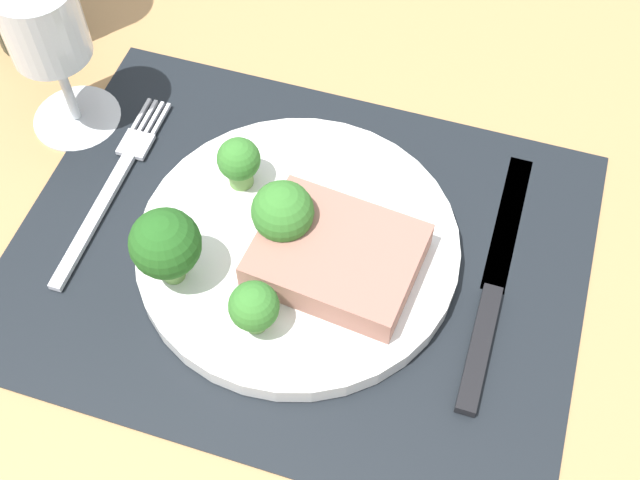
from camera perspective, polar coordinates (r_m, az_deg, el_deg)
ground_plane at (r=63.31cm, az=-1.49°, el=-1.73°), size 140.00×110.00×3.00cm
placemat at (r=61.91cm, az=-1.52°, el=-0.94°), size 42.67×32.75×0.30cm
plate at (r=61.11cm, az=-1.54°, el=-0.47°), size 24.02×24.02×1.60cm
steak at (r=58.22cm, az=1.18°, el=-1.13°), size 12.24×10.05×2.52cm
broccoli_front_edge at (r=56.39cm, az=-10.70°, el=-0.32°), size 4.97×4.97×6.67cm
broccoli_near_fork at (r=61.85cm, az=-5.66°, el=5.48°), size 3.31×3.31×4.45cm
broccoli_near_steak at (r=54.79cm, az=-4.62°, el=-4.68°), size 3.47×3.47×4.47cm
broccoli_center at (r=58.19cm, az=-2.48°, el=2.25°), size 4.52×4.52×5.57cm
fork at (r=67.09cm, az=-14.23°, el=3.72°), size 2.40×19.20×0.50cm
knife at (r=60.81cm, az=11.84°, el=-3.78°), size 1.80×23.00×0.80cm
wine_glass at (r=66.59cm, az=-18.51°, el=13.45°), size 7.33×7.33×13.76cm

